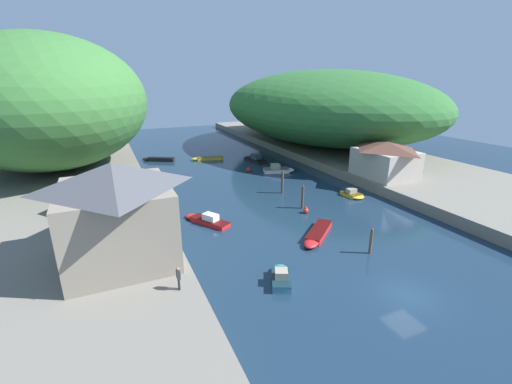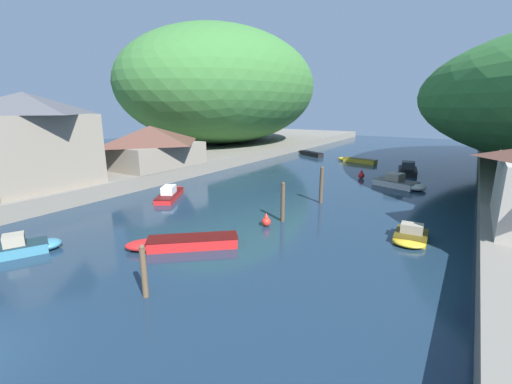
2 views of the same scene
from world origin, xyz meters
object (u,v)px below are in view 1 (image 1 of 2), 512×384
object	(u,v)px
waterfront_building	(117,211)
channel_buoy_near	(306,210)
boat_near_quay	(157,159)
boat_red_skiff	(317,235)
channel_buoy_far	(249,169)
boat_moored_right	(279,170)
boat_small_dinghy	(254,159)
person_on_quay	(170,252)
person_by_boathouse	(179,277)
boat_open_rowboat	(206,220)
boathouse_shed	(120,186)
boat_navy_launch	(206,159)
right_bank_cottage	(385,159)
boat_cabin_cruiser	(353,194)
boat_yellow_tender	(281,276)

from	to	relation	value
waterfront_building	channel_buoy_near	distance (m)	21.51
boat_near_quay	channel_buoy_near	bearing A→B (deg)	-130.64
boat_red_skiff	boat_near_quay	xyz separation A→B (m)	(-9.34, 39.74, 0.03)
waterfront_building	channel_buoy_far	world-z (taller)	waterfront_building
boat_moored_right	boat_small_dinghy	world-z (taller)	boat_small_dinghy
person_on_quay	person_by_boathouse	world-z (taller)	same
boat_open_rowboat	boat_near_quay	distance (m)	31.68
waterfront_building	boathouse_shed	xyz separation A→B (m)	(0.69, 12.27, -1.68)
boat_navy_launch	waterfront_building	bearing A→B (deg)	166.29
boat_navy_launch	person_on_quay	distance (m)	40.81
boat_open_rowboat	channel_buoy_far	world-z (taller)	boat_open_rowboat
boat_moored_right	waterfront_building	bearing A→B (deg)	-32.57
boathouse_shed	right_bank_cottage	distance (m)	35.85
right_bank_cottage	channel_buoy_far	world-z (taller)	right_bank_cottage
waterfront_building	boat_navy_launch	bearing A→B (deg)	64.32
boat_navy_launch	boat_cabin_cruiser	world-z (taller)	boat_cabin_cruiser
boat_moored_right	boat_cabin_cruiser	size ratio (longest dim) A/B	1.69
person_on_quay	boat_navy_launch	bearing A→B (deg)	-26.19
boat_moored_right	boat_yellow_tender	distance (m)	32.20
boat_moored_right	channel_buoy_far	distance (m)	5.13
boathouse_shed	boat_open_rowboat	distance (m)	10.20
boat_cabin_cruiser	person_on_quay	distance (m)	27.83
channel_buoy_near	channel_buoy_far	size ratio (longest dim) A/B	0.92
boat_near_quay	person_on_quay	xyz separation A→B (m)	(-5.25, -41.27, 2.02)
person_on_quay	person_by_boathouse	bearing A→B (deg)	172.39
boat_small_dinghy	channel_buoy_near	xyz separation A→B (m)	(-4.92, -26.10, -0.08)
boat_cabin_cruiser	boat_near_quay	bearing A→B (deg)	-60.37
boat_yellow_tender	person_on_quay	size ratio (longest dim) A/B	2.32
boathouse_shed	boat_yellow_tender	world-z (taller)	boathouse_shed
boat_red_skiff	boat_open_rowboat	distance (m)	12.10
channel_buoy_far	person_on_quay	xyz separation A→B (m)	(-18.04, -27.11, 1.95)
boat_near_quay	person_on_quay	bearing A→B (deg)	-157.08
boat_moored_right	boat_open_rowboat	bearing A→B (deg)	-31.67
boat_cabin_cruiser	person_by_boathouse	distance (m)	29.42
boat_yellow_tender	boat_navy_launch	size ratio (longest dim) A/B	0.63
channel_buoy_far	person_by_boathouse	bearing A→B (deg)	-120.51
right_bank_cottage	boat_yellow_tender	bearing A→B (deg)	-147.94
boat_yellow_tender	channel_buoy_near	world-z (taller)	boat_yellow_tender
boat_moored_right	boat_cabin_cruiser	xyz separation A→B (m)	(3.27, -14.95, -0.12)
channel_buoy_near	person_on_quay	world-z (taller)	person_on_quay
boat_navy_launch	person_on_quay	xyz separation A→B (m)	(-13.97, -38.28, 2.06)
boathouse_shed	boat_small_dinghy	distance (m)	31.13
right_bank_cottage	person_by_boathouse	world-z (taller)	right_bank_cottage
boat_open_rowboat	channel_buoy_far	xyz separation A→B (m)	(12.46, 17.51, 0.06)
channel_buoy_near	boat_open_rowboat	bearing A→B (deg)	169.48
boat_navy_launch	boat_cabin_cruiser	size ratio (longest dim) A/B	1.90
boat_cabin_cruiser	channel_buoy_near	size ratio (longest dim) A/B	3.39
boat_near_quay	boat_cabin_cruiser	distance (m)	37.55
waterfront_building	boat_moored_right	bearing A→B (deg)	40.91
waterfront_building	right_bank_cottage	distance (m)	37.78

